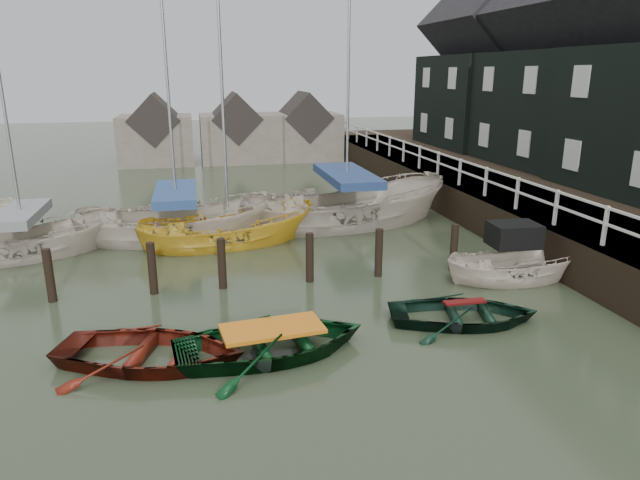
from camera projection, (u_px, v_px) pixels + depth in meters
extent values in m
plane|color=#323D27|center=(284.00, 331.00, 12.88)|extent=(120.00, 120.00, 0.00)
cube|color=black|center=(471.00, 177.00, 23.82)|extent=(3.00, 32.00, 0.20)
cube|color=silver|center=(439.00, 153.00, 23.21)|extent=(0.06, 32.00, 0.06)
cube|color=silver|center=(438.00, 163.00, 23.32)|extent=(0.06, 32.00, 0.06)
cube|color=black|center=(582.00, 203.00, 25.35)|extent=(14.00, 38.00, 1.50)
cube|color=black|center=(565.00, 109.00, 26.09)|extent=(6.00, 7.00, 5.00)
cube|color=black|center=(577.00, 9.00, 24.89)|extent=(6.11, 7.14, 6.11)
cube|color=black|center=(489.00, 101.00, 32.64)|extent=(6.40, 7.00, 5.00)
cube|color=black|center=(496.00, 22.00, 31.44)|extent=(6.52, 7.14, 6.52)
cylinder|color=black|center=(50.00, 283.00, 14.41)|extent=(0.22, 0.22, 1.80)
cylinder|color=black|center=(153.00, 276.00, 14.92)|extent=(0.22, 0.22, 1.80)
cylinder|color=black|center=(222.00, 271.00, 15.30)|extent=(0.22, 0.22, 1.80)
cylinder|color=black|center=(310.00, 264.00, 15.80)|extent=(0.22, 0.22, 1.80)
cylinder|color=black|center=(379.00, 259.00, 16.21)|extent=(0.22, 0.22, 1.80)
cylinder|color=black|center=(453.00, 254.00, 16.69)|extent=(0.22, 0.22, 1.80)
cube|color=#665B51|center=(156.00, 140.00, 35.96)|extent=(4.50, 4.00, 3.00)
cube|color=#282321|center=(155.00, 119.00, 35.60)|extent=(3.18, 4.08, 3.18)
cube|color=#665B51|center=(236.00, 138.00, 37.00)|extent=(4.50, 4.00, 3.00)
cube|color=#282321|center=(235.00, 117.00, 36.63)|extent=(3.18, 4.08, 3.18)
cube|color=#665B51|center=(304.00, 136.00, 37.94)|extent=(4.50, 4.00, 3.00)
cube|color=#282321|center=(304.00, 116.00, 37.57)|extent=(3.18, 4.08, 3.18)
imported|color=#5D180D|center=(152.00, 363.00, 11.47)|extent=(4.47, 3.78, 0.79)
imported|color=black|center=(273.00, 354.00, 11.84)|extent=(4.29, 3.28, 0.83)
imported|color=black|center=(463.00, 322.00, 13.34)|extent=(3.92, 3.18, 0.72)
imported|color=beige|center=(513.00, 280.00, 16.00)|extent=(4.05, 1.73, 1.53)
cube|color=black|center=(514.00, 235.00, 15.83)|extent=(1.36, 1.08, 0.65)
imported|color=#BFB1A3|center=(27.00, 256.00, 18.14)|extent=(6.25, 3.89, 2.26)
cylinder|color=#B2B2B7|center=(0.00, 79.00, 16.61)|extent=(0.10, 0.10, 8.34)
cube|color=gray|center=(20.00, 214.00, 17.76)|extent=(3.42, 2.10, 0.30)
imported|color=beige|center=(179.00, 238.00, 20.06)|extent=(7.01, 2.74, 2.69)
cylinder|color=#B2B2B7|center=(166.00, 58.00, 18.33)|extent=(0.10, 0.10, 9.17)
cube|color=navy|center=(176.00, 194.00, 19.60)|extent=(3.85, 1.46, 0.30)
imported|color=gold|center=(229.00, 243.00, 19.49)|extent=(6.36, 3.22, 2.34)
cylinder|color=#B2B2B7|center=(222.00, 90.00, 18.05)|extent=(0.10, 0.10, 7.55)
imported|color=#BBAFA0|center=(346.00, 224.00, 21.94)|extent=(8.62, 4.22, 3.19)
cylinder|color=#B2B2B7|center=(349.00, 43.00, 20.07)|extent=(0.10, 0.10, 9.68)
cube|color=navy|center=(347.00, 176.00, 21.41)|extent=(4.73, 2.26, 0.30)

